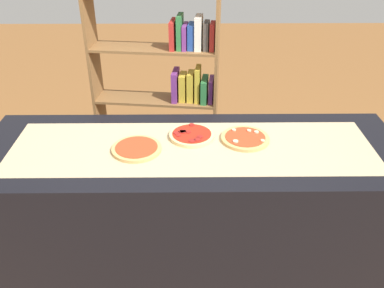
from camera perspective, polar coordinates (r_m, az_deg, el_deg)
The scene contains 7 objects.
ground_plane at distance 2.72m, azimuth -0.00°, elevation -17.88°, with size 12.00×12.00×0.00m, color brown.
counter at distance 2.39m, azimuth -0.00°, elevation -10.31°, with size 2.16×0.74×0.96m, color black.
parchment_paper at distance 2.10m, azimuth -0.00°, elevation -0.44°, with size 1.83×0.52×0.00m, color tan.
pizza_plain_0 at distance 2.09m, azimuth -7.61°, elevation -0.61°, with size 0.25×0.25×0.02m.
pizza_pepperoni_1 at distance 2.18m, azimuth -0.05°, elevation 1.22°, with size 0.24×0.24×0.03m.
pizza_mushroom_2 at distance 2.17m, azimuth 7.30°, elevation 0.78°, with size 0.25×0.25×0.03m.
bookshelf at distance 3.04m, azimuth -2.85°, elevation 6.39°, with size 0.91×0.33×1.54m.
Camera 1 is at (-0.02, -1.79, 2.05)m, focal length 38.89 mm.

